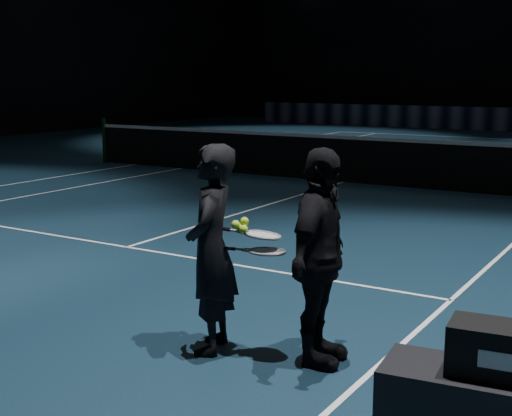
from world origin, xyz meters
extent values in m
plane|color=black|center=(0.00, 0.00, 0.00)|extent=(36.00, 36.00, 0.00)
cylinder|color=black|center=(-6.40, 0.00, 0.55)|extent=(0.10, 0.10, 1.10)
cube|color=black|center=(0.00, 0.00, 0.45)|extent=(12.80, 0.02, 0.86)
cube|color=white|center=(0.00, 0.00, 0.92)|extent=(12.80, 0.03, 0.07)
cube|color=white|center=(5.22, -9.16, 0.60)|extent=(0.35, 0.04, 0.10)
imported|color=black|center=(2.86, -8.62, 0.81)|extent=(0.59, 0.70, 1.63)
imported|color=black|center=(3.69, -8.41, 0.81)|extent=(0.53, 1.00, 1.63)
camera|label=1|loc=(5.95, -12.98, 2.14)|focal=50.00mm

